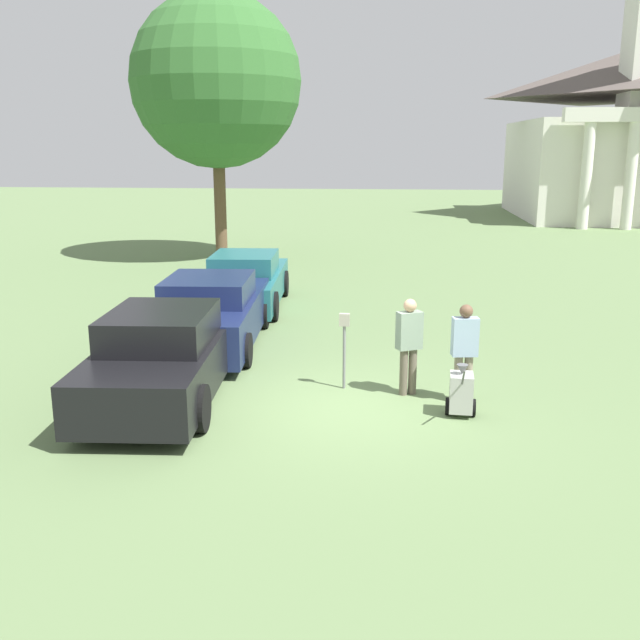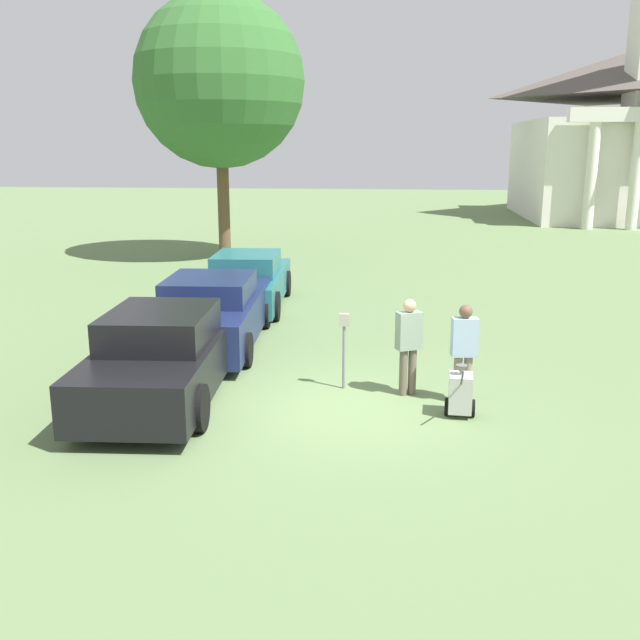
% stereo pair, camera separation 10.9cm
% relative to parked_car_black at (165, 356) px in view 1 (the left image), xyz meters
% --- Properties ---
extents(ground_plane, '(120.00, 120.00, 0.00)m').
position_rel_parked_car_black_xyz_m(ground_plane, '(3.02, -0.25, -0.72)').
color(ground_plane, '#607A4C').
extents(parked_car_black, '(2.22, 5.07, 1.55)m').
position_rel_parked_car_black_xyz_m(parked_car_black, '(0.00, 0.00, 0.00)').
color(parked_car_black, black).
rests_on(parked_car_black, ground_plane).
extents(parked_car_navy, '(2.29, 5.00, 1.52)m').
position_rel_parked_car_black_xyz_m(parked_car_navy, '(-0.00, 3.20, -0.01)').
color(parked_car_navy, '#19234C').
rests_on(parked_car_navy, ground_plane).
extents(parked_car_teal, '(2.18, 4.90, 1.46)m').
position_rel_parked_car_black_xyz_m(parked_car_teal, '(-0.00, 6.93, -0.04)').
color(parked_car_teal, '#23666B').
rests_on(parked_car_teal, ground_plane).
extents(parking_meter, '(0.18, 0.09, 1.36)m').
position_rel_parked_car_black_xyz_m(parking_meter, '(3.00, 0.71, 0.23)').
color(parking_meter, slate).
rests_on(parking_meter, ground_plane).
extents(person_worker, '(0.47, 0.38, 1.68)m').
position_rel_parked_car_black_xyz_m(person_worker, '(4.11, 0.51, 0.23)').
color(person_worker, '#665B4C').
rests_on(person_worker, ground_plane).
extents(person_supervisor, '(0.45, 0.27, 1.67)m').
position_rel_parked_car_black_xyz_m(person_supervisor, '(5.01, 0.21, 0.23)').
color(person_supervisor, gray).
rests_on(person_supervisor, ground_plane).
extents(equipment_cart, '(0.49, 1.00, 1.00)m').
position_rel_parked_car_black_xyz_m(equipment_cart, '(4.93, -0.41, -0.33)').
color(equipment_cart, '#B2B2AD').
rests_on(equipment_cart, ground_plane).
extents(church, '(11.02, 13.23, 19.55)m').
position_rel_parked_car_black_xyz_m(church, '(16.83, 32.86, 4.35)').
color(church, silver).
rests_on(church, ground_plane).
extents(shade_tree, '(6.15, 6.15, 9.49)m').
position_rel_parked_car_black_xyz_m(shade_tree, '(-2.57, 15.09, 5.68)').
color(shade_tree, brown).
rests_on(shade_tree, ground_plane).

